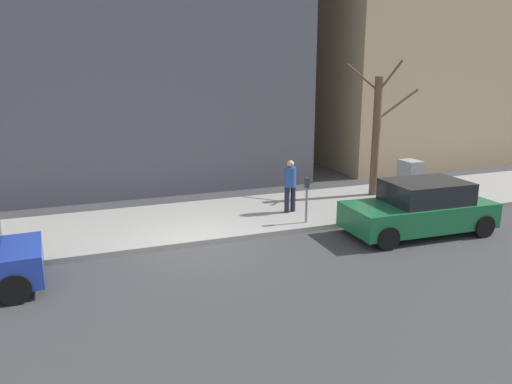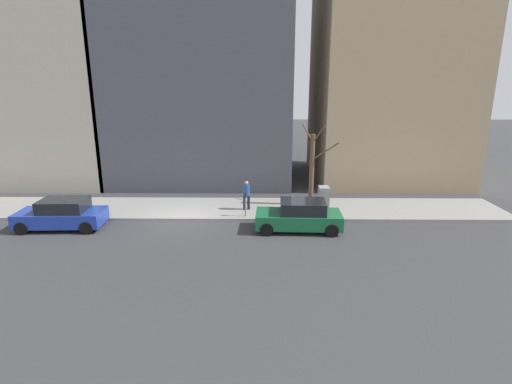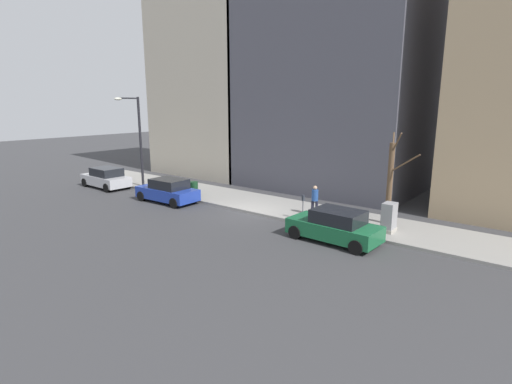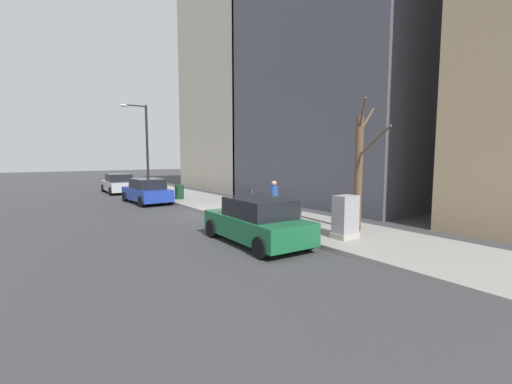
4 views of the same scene
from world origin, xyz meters
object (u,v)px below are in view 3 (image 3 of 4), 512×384
bare_tree (390,181)px  trash_bin (194,188)px  parked_car_green (335,226)px  parking_meter (303,205)px  office_tower_right (226,66)px  pedestrian_near_meter (315,199)px  parked_car_silver (106,178)px  utility_box (389,218)px  parked_car_blue (168,191)px  streetlamp (137,134)px  office_block_center (349,8)px

bare_tree → trash_bin: 12.90m
parked_car_green → parking_meter: 3.21m
office_tower_right → pedestrian_near_meter: bearing=-121.2°
parked_car_silver → bare_tree: bare_tree is taller
utility_box → office_tower_right: office_tower_right is taller
bare_tree → pedestrian_near_meter: (-0.97, 3.76, -1.29)m
parked_car_blue → bare_tree: bare_tree is taller
parked_car_green → pedestrian_near_meter: (2.84, 2.72, 0.35)m
utility_box → pedestrian_near_meter: (0.34, 4.28, 0.24)m
pedestrian_near_meter → utility_box: bearing=-17.5°
parked_car_blue → parking_meter: bearing=-82.5°
trash_bin → pedestrian_near_meter: bearing=-85.3°
parked_car_silver → pedestrian_near_meter: bearing=-79.3°
streetlamp → bare_tree: streetlamp is taller
trash_bin → office_tower_right: (9.62, 5.76, 8.90)m
parked_car_silver → utility_box: utility_box is taller
streetlamp → office_tower_right: bearing=3.4°
utility_box → trash_bin: bearing=91.7°
parking_meter → office_block_center: (11.41, 3.51, 12.08)m
parked_car_silver → office_block_center: bearing=-43.4°
parked_car_blue → parked_car_green: bearing=-92.6°
pedestrian_near_meter → office_block_center: size_ratio=0.06×
streetlamp → office_block_center: 18.07m
office_block_center → office_tower_right: bearing=96.9°
utility_box → streetlamp: 18.63m
parked_car_green → office_block_center: (13.06, 6.25, 12.32)m
bare_tree → streetlamp: bearing=97.4°
trash_bin → office_block_center: size_ratio=0.03×
trash_bin → office_tower_right: size_ratio=0.05×
bare_tree → utility_box: bearing=-158.1°
office_block_center → utility_box: bearing=-143.5°
parked_car_blue → streetlamp: streetlamp is taller
parked_car_green → utility_box: size_ratio=2.98×
parked_car_silver → streetlamp: size_ratio=0.65×
trash_bin → office_tower_right: bearing=30.9°
parked_car_green → streetlamp: streetlamp is taller
parked_car_blue → office_tower_right: bearing=23.3°
parking_meter → streetlamp: streetlamp is taller
parked_car_green → utility_box: (2.51, -1.56, 0.11)m
parked_car_silver → pedestrian_near_meter: size_ratio=2.55×
parked_car_blue → trash_bin: bearing=-9.9°
utility_box → pedestrian_near_meter: pedestrian_near_meter is taller
parked_car_green → pedestrian_near_meter: pedestrian_near_meter is taller
parked_car_green → trash_bin: size_ratio=4.73×
utility_box → trash_bin: 13.20m
parking_meter → pedestrian_near_meter: size_ratio=0.81×
bare_tree → pedestrian_near_meter: 4.09m
parked_car_silver → streetlamp: streetlamp is taller
utility_box → office_block_center: office_block_center is taller
parked_car_green → pedestrian_near_meter: bearing=45.7°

